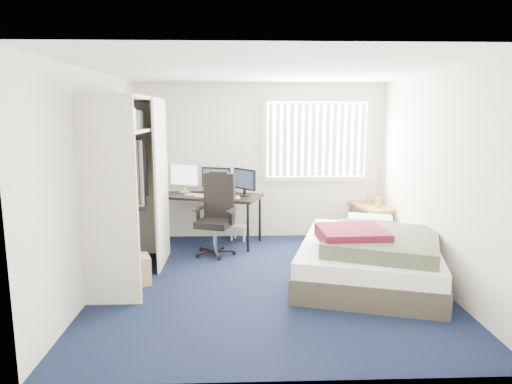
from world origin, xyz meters
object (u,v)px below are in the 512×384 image
(desk, at_px, (211,193))
(nightstand, at_px, (372,210))
(bed, at_px, (370,256))
(office_chair, at_px, (216,223))

(desk, height_order, nightstand, desk)
(bed, bearing_deg, desk, 140.10)
(desk, height_order, office_chair, desk)
(nightstand, bearing_deg, desk, 178.76)
(bed, bearing_deg, nightstand, 73.19)
(office_chair, distance_m, nightstand, 2.49)
(desk, distance_m, nightstand, 2.55)
(desk, height_order, bed, desk)
(nightstand, bearing_deg, bed, -106.81)
(office_chair, height_order, bed, office_chair)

